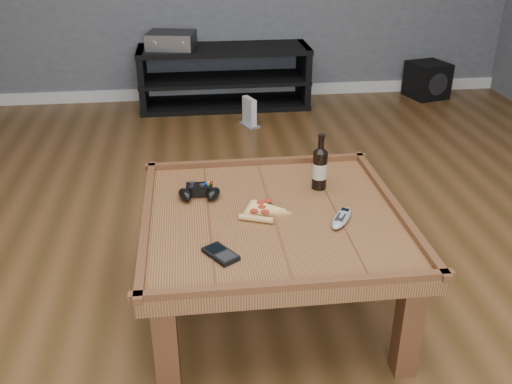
{
  "coord_description": "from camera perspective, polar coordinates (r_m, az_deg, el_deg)",
  "views": [
    {
      "loc": [
        -0.3,
        -1.92,
        1.52
      ],
      "look_at": [
        -0.06,
        0.06,
        0.52
      ],
      "focal_mm": 40.0,
      "sensor_mm": 36.0,
      "label": 1
    }
  ],
  "objects": [
    {
      "name": "coffee_table",
      "position": [
        2.24,
        1.69,
        -3.55
      ],
      "size": [
        1.03,
        1.03,
        0.48
      ],
      "color": "#4F2716",
      "rests_on": "ground"
    },
    {
      "name": "game_controller",
      "position": [
        2.34,
        -5.7,
        0.01
      ],
      "size": [
        0.19,
        0.13,
        0.05
      ],
      "rotation": [
        0.0,
        0.0,
        -0.05
      ],
      "color": "black",
      "rests_on": "coffee_table"
    },
    {
      "name": "smartphone",
      "position": [
        1.96,
        -3.55,
        -6.19
      ],
      "size": [
        0.13,
        0.15,
        0.02
      ],
      "rotation": [
        0.0,
        0.0,
        0.58
      ],
      "color": "black",
      "rests_on": "coffee_table"
    },
    {
      "name": "remote_control",
      "position": [
        2.18,
        8.54,
        -2.58
      ],
      "size": [
        0.14,
        0.18,
        0.03
      ],
      "rotation": [
        0.0,
        0.0,
        -0.53
      ],
      "color": "gray",
      "rests_on": "coffee_table"
    },
    {
      "name": "baseboard",
      "position": [
        5.13,
        -3.31,
        9.95
      ],
      "size": [
        5.0,
        0.02,
        0.1
      ],
      "primitive_type": "cube",
      "color": "silver",
      "rests_on": "ground"
    },
    {
      "name": "beer_bottle",
      "position": [
        2.39,
        6.4,
        2.5
      ],
      "size": [
        0.06,
        0.06,
        0.24
      ],
      "color": "black",
      "rests_on": "coffee_table"
    },
    {
      "name": "pizza_slice",
      "position": [
        2.22,
        0.52,
        -1.85
      ],
      "size": [
        0.22,
        0.27,
        0.02
      ],
      "rotation": [
        0.0,
        0.0,
        -0.38
      ],
      "color": "tan",
      "rests_on": "coffee_table"
    },
    {
      "name": "game_console",
      "position": [
        4.41,
        -0.66,
        7.88
      ],
      "size": [
        0.15,
        0.2,
        0.22
      ],
      "rotation": [
        0.0,
        0.0,
        0.37
      ],
      "color": "gray",
      "rests_on": "ground"
    },
    {
      "name": "ground",
      "position": [
        2.46,
        1.57,
        -11.43
      ],
      "size": [
        6.0,
        6.0,
        0.0
      ],
      "primitive_type": "plane",
      "color": "#442D13",
      "rests_on": "ground"
    },
    {
      "name": "av_receiver",
      "position": [
        4.76,
        -8.47,
        14.78
      ],
      "size": [
        0.42,
        0.37,
        0.13
      ],
      "rotation": [
        0.0,
        0.0,
        -0.2
      ],
      "color": "black",
      "rests_on": "media_console"
    },
    {
      "name": "media_console",
      "position": [
        4.85,
        -3.18,
        11.36
      ],
      "size": [
        1.4,
        0.45,
        0.5
      ],
      "color": "black",
      "rests_on": "ground"
    },
    {
      "name": "subwoofer",
      "position": [
        5.34,
        16.75,
        10.68
      ],
      "size": [
        0.37,
        0.37,
        0.3
      ],
      "rotation": [
        0.0,
        0.0,
        0.26
      ],
      "color": "black",
      "rests_on": "ground"
    }
  ]
}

